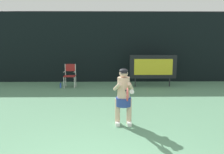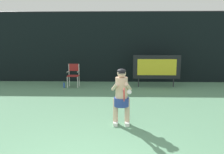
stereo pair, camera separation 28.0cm
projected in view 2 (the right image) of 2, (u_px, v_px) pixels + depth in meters
The scene contains 6 objects.
backdrop_screen at pixel (107, 48), 11.26m from camera, with size 18.00×0.12×3.66m.
scoreboard at pixel (156, 67), 10.05m from camera, with size 2.20×0.21×1.50m.
umpire_chair at pixel (73, 74), 10.13m from camera, with size 0.52×0.44×1.08m.
water_bottle at pixel (64, 85), 10.01m from camera, with size 0.07×0.07×0.27m.
tennis_player at pixel (121, 95), 5.47m from camera, with size 0.54×0.62×1.46m.
tennis_racket at pixel (124, 94), 4.92m from camera, with size 0.03×0.60×0.31m.
Camera 2 is at (0.59, -2.85, 2.15)m, focal length 34.46 mm.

